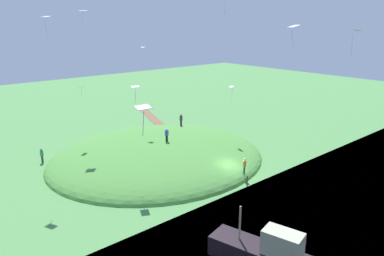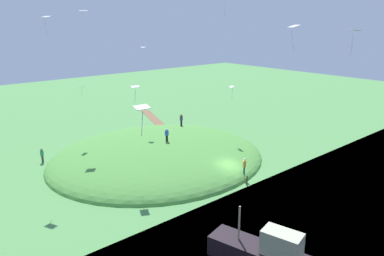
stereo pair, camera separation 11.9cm
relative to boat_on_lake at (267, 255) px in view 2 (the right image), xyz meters
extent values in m
plane|color=#4F8C48|center=(12.07, -9.35, -1.06)|extent=(160.00, 160.00, 0.00)
ellipsoid|color=#4D8F3C|center=(22.09, -6.58, -1.06)|extent=(24.38, 26.79, 4.48)
cube|color=brown|center=(35.87, -16.11, -1.04)|extent=(16.87, 7.41, 0.04)
cube|color=#AFAF90|center=(-0.91, -0.23, 1.25)|extent=(2.84, 2.04, 1.68)
cylinder|color=gray|center=(2.14, 0.54, 1.69)|extent=(0.14, 0.14, 2.56)
cube|color=black|center=(21.11, -7.27, 1.55)|extent=(0.28, 0.19, 0.78)
cylinder|color=blue|center=(21.11, -7.27, 2.25)|extent=(0.55, 0.55, 0.61)
sphere|color=beige|center=(21.11, -7.27, 2.67)|extent=(0.23, 0.23, 0.23)
cube|color=#343730|center=(29.73, 4.85, -0.64)|extent=(0.24, 0.23, 0.84)
cylinder|color=#2C855D|center=(29.73, 4.85, 0.11)|extent=(0.55, 0.55, 0.66)
sphere|color=brown|center=(29.73, 4.85, 0.56)|extent=(0.25, 0.25, 0.25)
cube|color=navy|center=(10.79, -9.75, 0.01)|extent=(0.23, 0.20, 0.84)
cylinder|color=gold|center=(10.79, -9.75, 0.76)|extent=(0.51, 0.51, 0.67)
sphere|color=beige|center=(10.79, -9.75, 1.22)|extent=(0.25, 0.25, 0.25)
cube|color=black|center=(26.86, -14.14, 0.99)|extent=(0.15, 0.25, 0.84)
cylinder|color=#37364D|center=(26.86, -14.14, 1.74)|extent=(0.46, 0.46, 0.67)
sphere|color=brown|center=(26.86, -14.14, 2.20)|extent=(0.25, 0.25, 0.25)
cube|color=white|center=(23.28, 4.85, 15.60)|extent=(1.11, 0.95, 0.13)
cylinder|color=white|center=(23.13, 5.06, 14.41)|extent=(0.09, 0.20, 1.91)
cube|color=#F0E5CF|center=(28.36, -0.19, 7.64)|extent=(0.77, 0.88, 0.16)
cylinder|color=#F0E5CF|center=(28.57, -0.26, 7.01)|extent=(0.12, 0.09, 0.91)
cube|color=silver|center=(28.34, -1.17, 16.33)|extent=(1.18, 1.19, 0.10)
cylinder|color=silver|center=(28.17, -0.96, 15.47)|extent=(0.17, 0.18, 1.23)
cube|color=white|center=(18.30, -15.41, 7.31)|extent=(0.81, 0.64, 0.16)
cylinder|color=white|center=(18.22, -15.44, 6.42)|extent=(0.09, 0.19, 1.43)
cube|color=white|center=(7.39, -11.83, 14.75)|extent=(1.43, 1.30, 0.25)
cylinder|color=white|center=(7.23, -11.54, 13.47)|extent=(0.31, 0.27, 1.94)
cube|color=white|center=(2.59, 7.85, 11.00)|extent=(1.23, 1.04, 0.08)
cylinder|color=white|center=(2.82, 7.73, 10.06)|extent=(0.07, 0.13, 1.34)
cube|color=white|center=(27.40, -8.44, 11.98)|extent=(0.75, 0.60, 0.08)
cylinder|color=white|center=(27.20, -8.65, 11.37)|extent=(0.08, 0.10, 0.88)
cylinder|color=white|center=(13.37, -8.88, 16.48)|extent=(0.07, 0.11, 1.64)
cube|color=white|center=(16.92, -0.58, 9.19)|extent=(1.32, 1.16, 0.07)
cylinder|color=white|center=(17.13, -0.66, 8.21)|extent=(0.18, 0.09, 1.41)
cube|color=#F6DBCF|center=(3.15, -14.84, 14.45)|extent=(1.36, 1.32, 0.14)
cylinder|color=#F6DBCF|center=(3.11, -14.57, 13.24)|extent=(0.18, 0.25, 1.86)
cylinder|color=brown|center=(9.68, -8.97, -0.52)|extent=(0.14, 0.14, 1.08)
camera|label=1|loc=(-12.81, 17.76, 15.23)|focal=34.17mm
camera|label=2|loc=(-12.89, 17.67, 15.23)|focal=34.17mm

